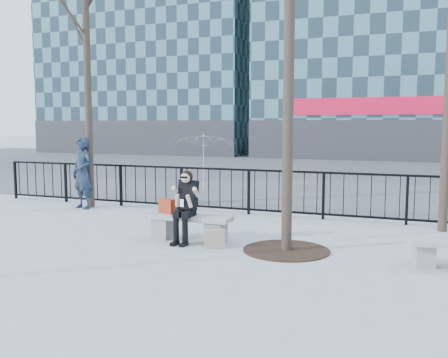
% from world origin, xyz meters
% --- Properties ---
extents(ground, '(120.00, 120.00, 0.00)m').
position_xyz_m(ground, '(0.00, 0.00, 0.00)').
color(ground, '#969691').
rests_on(ground, ground).
extents(street_surface, '(60.00, 23.00, 0.01)m').
position_xyz_m(street_surface, '(0.00, 15.00, 0.00)').
color(street_surface, '#474747').
rests_on(street_surface, ground).
extents(railing, '(14.00, 0.06, 1.10)m').
position_xyz_m(railing, '(0.00, 3.00, 0.55)').
color(railing, black).
rests_on(railing, ground).
extents(building_left, '(16.20, 10.20, 22.60)m').
position_xyz_m(building_left, '(-15.00, 27.00, 11.30)').
color(building_left, slate).
rests_on(building_left, ground).
extents(tree_left, '(2.80, 2.80, 6.50)m').
position_xyz_m(tree_left, '(-4.00, 2.50, 4.86)').
color(tree_left, black).
rests_on(tree_left, ground).
extents(tree_grate, '(1.50, 1.50, 0.02)m').
position_xyz_m(tree_grate, '(1.90, -0.10, 0.01)').
color(tree_grate, black).
rests_on(tree_grate, ground).
extents(bench_main, '(1.65, 0.46, 0.49)m').
position_xyz_m(bench_main, '(0.00, 0.00, 0.30)').
color(bench_main, slate).
rests_on(bench_main, ground).
extents(seated_woman, '(0.50, 0.64, 1.34)m').
position_xyz_m(seated_woman, '(0.00, -0.16, 0.67)').
color(seated_woman, black).
rests_on(seated_woman, ground).
extents(handbag, '(0.37, 0.25, 0.28)m').
position_xyz_m(handbag, '(-0.46, 0.02, 0.63)').
color(handbag, '#A02B13').
rests_on(handbag, bench_main).
extents(shopping_bag, '(0.38, 0.28, 0.34)m').
position_xyz_m(shopping_bag, '(0.67, -0.37, 0.17)').
color(shopping_bag, tan).
rests_on(shopping_bag, ground).
extents(standing_man, '(0.78, 0.62, 1.85)m').
position_xyz_m(standing_man, '(-4.07, 2.26, 0.92)').
color(standing_man, black).
rests_on(standing_man, ground).
extents(vendor_umbrella, '(2.76, 2.78, 1.92)m').
position_xyz_m(vendor_umbrella, '(-2.31, 5.98, 0.96)').
color(vendor_umbrella, yellow).
rests_on(vendor_umbrella, ground).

